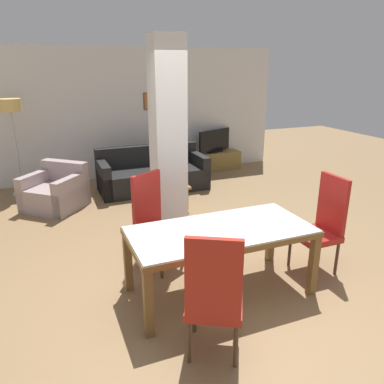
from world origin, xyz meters
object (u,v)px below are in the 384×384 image
at_px(dining_chair_far_left, 154,219).
at_px(bottle, 166,175).
at_px(dining_chair_near_left, 214,295).
at_px(armchair, 56,192).
at_px(dining_table, 221,241).
at_px(coffee_table, 170,195).
at_px(tv_stand, 214,161).
at_px(sofa, 152,175).
at_px(dining_chair_head_right, 323,222).
at_px(tv_screen, 214,141).
at_px(floor_lamp, 11,114).

distance_m(dining_chair_far_left, bottle, 2.13).
relative_size(dining_chair_near_left, armchair, 0.96).
bearing_deg(dining_chair_far_left, dining_table, 90.00).
bearing_deg(dining_table, coffee_table, 82.69).
xyz_separation_m(coffee_table, tv_stand, (1.75, 1.94, -0.00)).
bearing_deg(armchair, dining_chair_near_left, 144.81).
height_order(dining_chair_far_left, armchair, dining_chair_far_left).
xyz_separation_m(dining_chair_near_left, sofa, (0.81, 4.56, -0.32)).
xyz_separation_m(dining_table, bottle, (0.33, 2.80, -0.08)).
height_order(dining_chair_head_right, dining_chair_far_left, same).
height_order(dining_chair_near_left, dining_chair_far_left, same).
bearing_deg(tv_stand, dining_chair_head_right, -99.50).
xyz_separation_m(tv_screen, floor_lamp, (-4.14, -0.24, 0.84)).
relative_size(dining_chair_far_left, coffee_table, 2.00).
relative_size(bottle, tv_stand, 0.25).
height_order(dining_chair_head_right, floor_lamp, floor_lamp).
xyz_separation_m(coffee_table, bottle, (-0.01, 0.16, 0.31)).
bearing_deg(floor_lamp, coffee_table, -35.51).
bearing_deg(coffee_table, dining_chair_near_left, -103.13).
xyz_separation_m(sofa, armchair, (-1.82, -0.38, -0.01)).
xyz_separation_m(armchair, floor_lamp, (-0.57, 1.00, 1.24)).
distance_m(sofa, coffee_table, 1.09).
xyz_separation_m(bottle, tv_screen, (1.76, 1.78, 0.15)).
xyz_separation_m(sofa, tv_screen, (1.75, 0.86, 0.39)).
height_order(bottle, tv_screen, tv_screen).
distance_m(dining_table, tv_stand, 5.05).
distance_m(dining_chair_far_left, tv_screen, 4.54).
bearing_deg(dining_chair_near_left, tv_stand, 93.94).
bearing_deg(dining_chair_far_left, tv_screen, -154.20).
bearing_deg(sofa, bottle, 89.34).
bearing_deg(tv_screen, dining_chair_far_left, 32.72).
distance_m(coffee_table, floor_lamp, 3.21).
bearing_deg(tv_stand, coffee_table, -132.09).
bearing_deg(dining_chair_head_right, dining_table, 90.00).
bearing_deg(floor_lamp, tv_stand, 3.26).
height_order(sofa, floor_lamp, floor_lamp).
bearing_deg(dining_chair_far_left, armchair, -97.86).
xyz_separation_m(armchair, tv_stand, (3.58, 1.24, -0.06)).
height_order(sofa, tv_stand, sofa).
bearing_deg(dining_chair_far_left, floor_lamp, -95.59).
height_order(coffee_table, tv_screen, tv_screen).
height_order(dining_chair_head_right, tv_stand, dining_chair_head_right).
bearing_deg(dining_chair_head_right, bottle, 19.60).
bearing_deg(tv_screen, tv_stand, 180.00).
distance_m(armchair, tv_screen, 3.81).
distance_m(dining_table, dining_chair_far_left, 0.95).
distance_m(dining_chair_near_left, bottle, 3.73).
distance_m(dining_chair_far_left, sofa, 3.02).
relative_size(armchair, floor_lamp, 0.68).
distance_m(bottle, floor_lamp, 3.01).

